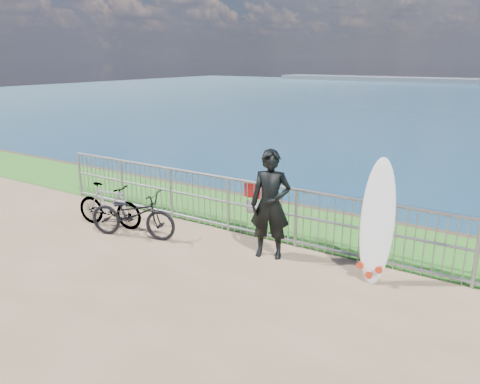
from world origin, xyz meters
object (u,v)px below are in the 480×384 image
Objects in this scene: bicycle_near at (133,214)px; bicycle_far at (109,205)px; surfer at (270,204)px; surfboard at (377,226)px.

bicycle_far is at bearing 62.47° from bicycle_near.
surfer is 1.08× the size of bicycle_near.
bicycle_near is (-4.49, -0.76, -0.43)m from surfboard.
surfer is 0.98× the size of surfboard.
surfer is 1.24× the size of bicycle_far.
bicycle_far is (-5.33, -0.60, -0.44)m from surfboard.
surfer is at bearing -92.32° from bicycle_far.
surfer is 1.82m from surfboard.
bicycle_near is at bearing -170.36° from surfboard.
surfer is at bearing -176.59° from surfboard.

